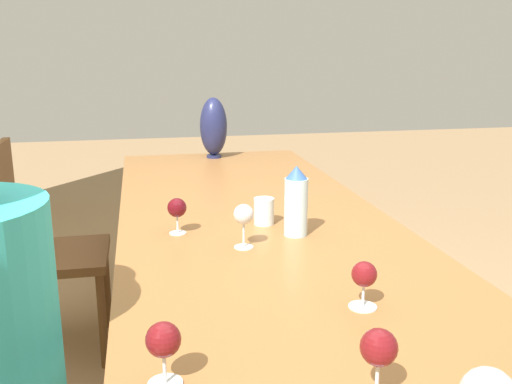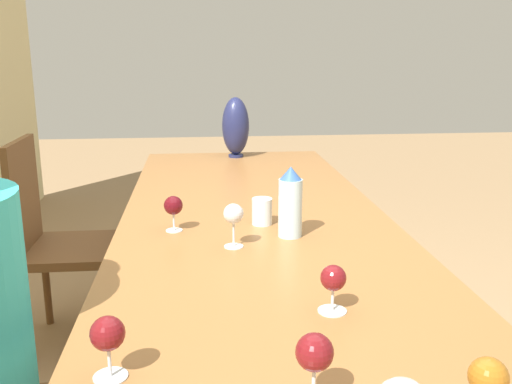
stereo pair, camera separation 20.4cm
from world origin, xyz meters
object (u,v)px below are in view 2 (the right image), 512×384
Objects in this scene: wine_glass_6 at (108,336)px; water_tumbler at (262,211)px; wine_glass_5 at (233,215)px; wine_glass_4 at (314,355)px; vase at (236,126)px; wine_glass_2 at (173,206)px; wine_glass_3 at (488,379)px; water_bottle at (290,203)px; wine_glass_0 at (333,280)px; chair_far at (56,237)px.

water_tumbler is at bearing -22.95° from wine_glass_6.
wine_glass_4 is at bearing -173.88° from wine_glass_5.
wine_glass_5 reaches higher than wine_glass_4.
vase reaches higher than water_tumbler.
wine_glass_2 is 1.00× the size of wine_glass_3.
water_bottle is 0.56m from wine_glass_0.
chair_far is (0.78, 0.95, -0.35)m from water_bottle.
wine_glass_5 is (-0.09, 0.19, -0.01)m from water_bottle.
wine_glass_3 is (-1.13, -0.24, 0.04)m from water_tumbler.
water_tumbler is 0.70m from wine_glass_0.
wine_glass_2 is at bearing 31.23° from wine_glass_0.
wine_glass_4 is (-0.35, 0.12, 0.01)m from wine_glass_0.
wine_glass_6 is at bearing -162.85° from chair_far.
wine_glass_6 is (-0.88, 0.09, 0.00)m from wine_glass_2.
wine_glass_2 is 0.13× the size of chair_far.
wine_glass_5 is at bearing -138.65° from chair_far.
water_tumbler is at bearing 7.33° from wine_glass_0.
water_bottle is 2.02× the size of wine_glass_0.
wine_glass_2 is 1.04m from wine_glass_4.
wine_glass_4 is 0.82m from wine_glass_5.
vase is 1.15m from chair_far.
water_tumbler is 0.70× the size of wine_glass_4.
wine_glass_2 is (0.09, 0.38, -0.03)m from water_bottle.
wine_glass_3 is at bearing -153.20° from wine_glass_2.
wine_glass_6 reaches higher than water_tumbler.
chair_far is at bearing 53.81° from water_tumbler.
water_bottle is at bearing -30.79° from wine_glass_6.
vase is 2.70× the size of wine_glass_6.
water_tumbler is at bearing 29.11° from water_bottle.
vase is at bearing 2.84° from wine_glass_0.
wine_glass_3 is 0.91× the size of wine_glass_4.
water_tumbler is at bearing -179.64° from vase.
wine_glass_6 reaches higher than wine_glass_2.
wine_glass_2 reaches higher than water_tumbler.
vase is at bearing -9.91° from wine_glass_6.
water_tumbler is 0.77× the size of wine_glass_3.
vase is 2.90× the size of wine_glass_0.
water_bottle is 1.41m from vase.
water_tumbler is 0.10× the size of chair_far.
wine_glass_5 is 1.20m from chair_far.
wine_glass_3 is (-1.08, -0.55, -0.00)m from wine_glass_2.
wine_glass_0 is at bearing -177.16° from vase.
vase reaches higher than wine_glass_2.
water_tumbler is 1.28m from vase.
wine_glass_3 reaches higher than wine_glass_0.
wine_glass_5 is at bearing 153.12° from water_tumbler.
wine_glass_4 is at bearing 161.68° from wine_glass_0.
water_bottle reaches higher than wine_glass_5.
wine_glass_0 is 0.95× the size of wine_glass_2.
wine_glass_3 is 0.13× the size of chair_far.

